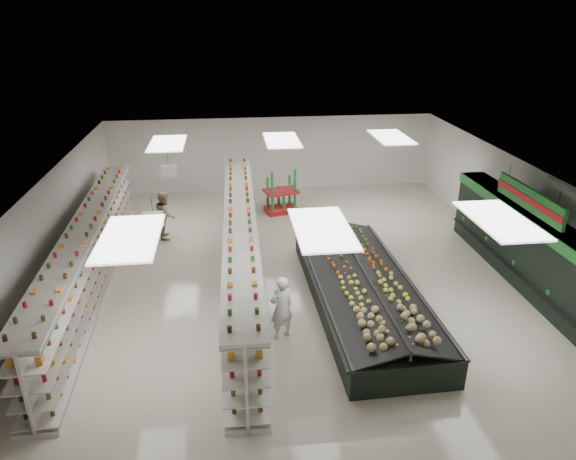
{
  "coord_description": "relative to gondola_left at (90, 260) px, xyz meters",
  "views": [
    {
      "loc": [
        -1.91,
        -13.87,
        7.47
      ],
      "look_at": [
        -0.21,
        0.38,
        1.25
      ],
      "focal_mm": 32.0,
      "sensor_mm": 36.0,
      "label": 1
    }
  ],
  "objects": [
    {
      "name": "gondola_center",
      "position": [
        4.28,
        -0.11,
        0.04
      ],
      "size": [
        1.11,
        12.04,
        2.08
      ],
      "rotation": [
        0.0,
        0.0,
        -0.02
      ],
      "color": "silver",
      "rests_on": "floor"
    },
    {
      "name": "floor",
      "position": [
        5.95,
        0.31,
        -0.92
      ],
      "size": [
        16.0,
        16.0,
        0.0
      ],
      "primitive_type": "plane",
      "color": "beige",
      "rests_on": "ground"
    },
    {
      "name": "aisle_sign_far",
      "position": [
        2.15,
        2.31,
        1.84
      ],
      "size": [
        0.52,
        0.06,
        0.75
      ],
      "color": "white",
      "rests_on": "ceiling"
    },
    {
      "name": "ceiling",
      "position": [
        5.95,
        0.31,
        2.28
      ],
      "size": [
        14.0,
        16.0,
        0.02
      ],
      "primitive_type": "cube",
      "color": "white",
      "rests_on": "wall_back"
    },
    {
      "name": "produce_island",
      "position": [
        7.47,
        -1.78,
        -0.42
      ],
      "size": [
        2.8,
        7.37,
        1.09
      ],
      "rotation": [
        0.0,
        0.0,
        0.02
      ],
      "color": "black",
      "rests_on": "floor"
    },
    {
      "name": "soda_endcap",
      "position": [
        6.03,
        5.38,
        -0.12
      ],
      "size": [
        1.44,
        1.13,
        1.64
      ],
      "rotation": [
        0.0,
        0.0,
        0.22
      ],
      "color": "red",
      "rests_on": "floor"
    },
    {
      "name": "wall_right",
      "position": [
        12.95,
        0.31,
        0.68
      ],
      "size": [
        0.02,
        16.0,
        3.2
      ],
      "primitive_type": "cube",
      "color": "white",
      "rests_on": "floor"
    },
    {
      "name": "wall_front",
      "position": [
        5.95,
        -7.69,
        0.68
      ],
      "size": [
        14.0,
        0.02,
        3.2
      ],
      "primitive_type": "cube",
      "color": "white",
      "rests_on": "floor"
    },
    {
      "name": "hortifruti_banner",
      "position": [
        12.2,
        -1.19,
        1.73
      ],
      "size": [
        0.12,
        3.2,
        0.95
      ],
      "color": "#217C2C",
      "rests_on": "ceiling"
    },
    {
      "name": "wall_back",
      "position": [
        5.95,
        8.31,
        0.68
      ],
      "size": [
        14.0,
        0.02,
        3.2
      ],
      "primitive_type": "cube",
      "color": "white",
      "rests_on": "floor"
    },
    {
      "name": "shopper_main",
      "position": [
        5.14,
        -3.02,
        -0.09
      ],
      "size": [
        0.71,
        0.59,
        1.66
      ],
      "primitive_type": "imported",
      "rotation": [
        0.0,
        0.0,
        3.51
      ],
      "color": "white",
      "rests_on": "floor"
    },
    {
      "name": "aisle_sign_near",
      "position": [
        2.15,
        -1.69,
        1.84
      ],
      "size": [
        0.52,
        0.06,
        0.75
      ],
      "color": "white",
      "rests_on": "ceiling"
    },
    {
      "name": "wall_left",
      "position": [
        -1.05,
        0.31,
        0.68
      ],
      "size": [
        0.02,
        16.0,
        3.2
      ],
      "primitive_type": "cube",
      "color": "white",
      "rests_on": "floor"
    },
    {
      "name": "shopper_background",
      "position": [
        1.75,
        3.45,
        -0.06
      ],
      "size": [
        0.56,
        0.86,
        1.7
      ],
      "primitive_type": "imported",
      "rotation": [
        0.0,
        0.0,
        1.64
      ],
      "color": "tan",
      "rests_on": "floor"
    },
    {
      "name": "gondola_left",
      "position": [
        0.0,
        0.0,
        0.0
      ],
      "size": [
        1.21,
        11.53,
        1.99
      ],
      "rotation": [
        0.0,
        0.0,
        0.03
      ],
      "color": "silver",
      "rests_on": "floor"
    },
    {
      "name": "produce_wall_case",
      "position": [
        12.49,
        -1.19,
        0.33
      ],
      "size": [
        0.93,
        8.0,
        2.2
      ],
      "color": "black",
      "rests_on": "floor"
    }
  ]
}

